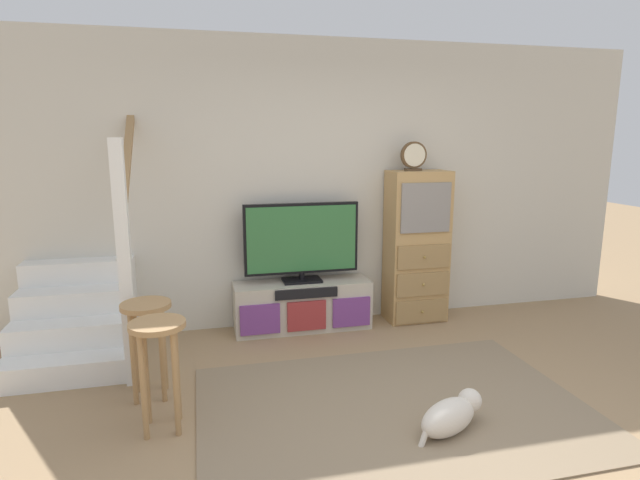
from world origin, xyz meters
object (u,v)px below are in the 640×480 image
Objects in this scene: side_cabinet at (417,247)px; television at (302,240)px; desk_clock at (414,156)px; bar_stool_near at (159,350)px; media_console at (303,306)px; bar_stool_far at (147,327)px; dog at (451,415)px.

television is at bearing 179.32° from side_cabinet.
bar_stool_near is (-2.28, -1.47, -1.10)m from desk_clock.
side_cabinet is 0.89m from desk_clock.
television is 3.93× the size of desk_clock.
bar_stool_far reaches higher than media_console.
desk_clock is at bearing 74.46° from dog.
desk_clock is 0.40× the size of bar_stool_far.
bar_stool_far is (-2.45, -1.04, -0.23)m from side_cabinet.
media_console is at bearing -90.00° from television.
bar_stool_far is 2.09m from dog.
television is 2.16m from dog.
side_cabinet is 2.10× the size of bar_stool_near.
bar_stool_near is 0.46m from bar_stool_far.
bar_stool_near is at bearing -129.04° from media_console.
media_console is 1.93m from bar_stool_near.
bar_stool_far is at bearing 153.73° from dog.
media_console is 0.86× the size of side_cabinet.
desk_clock reaches higher than bar_stool_near.
bar_stool_far is at bearing -156.77° from desk_clock.
television is (-0.00, 0.02, 0.63)m from media_console.
desk_clock is 2.51m from dog.
television is 1.52× the size of bar_stool_near.
media_console is 1.19× the size of television.
bar_stool_far is at bearing 103.14° from bar_stool_near.
desk_clock is at bearing -1.52° from television.
media_console is 1.76m from desk_clock.
television is at bearing 178.48° from desk_clock.
dog is at bearing -26.27° from bar_stool_far.
media_console is 1.68m from bar_stool_far.
bar_stool_far is at bearing -157.09° from side_cabinet.
bar_stool_near is (-1.20, -1.50, -0.33)m from television.
side_cabinet is at bearing 11.66° from desk_clock.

